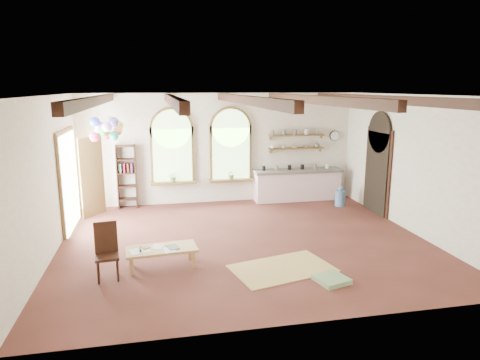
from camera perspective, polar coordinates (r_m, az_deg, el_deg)
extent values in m
plane|color=brown|center=(9.64, 0.67, -8.13)|extent=(8.00, 8.00, 0.00)
cube|color=brown|center=(12.43, -8.99, 3.28)|extent=(1.24, 0.08, 1.64)
cylinder|color=brown|center=(12.34, -9.11, 6.73)|extent=(1.24, 0.08, 1.24)
cube|color=#88B46C|center=(12.39, -8.98, 3.26)|extent=(1.10, 0.04, 1.50)
cube|color=brown|center=(12.49, -8.85, -0.36)|extent=(1.30, 0.28, 0.08)
cube|color=brown|center=(12.61, -1.24, 3.56)|extent=(1.24, 0.08, 1.64)
cylinder|color=brown|center=(12.52, -1.25, 6.96)|extent=(1.24, 0.08, 1.24)
cube|color=#88B46C|center=(12.57, -1.21, 3.53)|extent=(1.10, 0.04, 1.50)
cube|color=brown|center=(12.67, -1.15, -0.03)|extent=(1.30, 0.28, 0.08)
cube|color=brown|center=(11.05, -21.86, -0.16)|extent=(0.10, 1.90, 2.50)
cube|color=black|center=(12.08, 17.78, 0.90)|extent=(0.10, 1.30, 2.40)
cube|color=silver|center=(13.07, 7.63, -0.79)|extent=(2.60, 0.55, 0.86)
cube|color=slate|center=(12.98, 7.69, 1.24)|extent=(2.68, 0.62, 0.08)
cube|color=brown|center=(13.04, 7.52, 4.19)|extent=(1.70, 0.24, 0.04)
cube|color=brown|center=(12.99, 7.56, 5.94)|extent=(1.70, 0.24, 0.04)
cylinder|color=black|center=(13.51, 12.51, 5.78)|extent=(0.32, 0.04, 0.32)
cube|color=#331810|center=(12.44, -16.02, 0.39)|extent=(0.03, 0.32, 1.80)
cube|color=#331810|center=(12.41, -13.72, 0.49)|extent=(0.03, 0.32, 1.80)
cube|color=tan|center=(8.35, -10.42, -9.06)|extent=(1.37, 0.73, 0.05)
cube|color=tan|center=(8.19, -14.24, -11.09)|extent=(0.06, 0.06, 0.33)
cube|color=tan|center=(8.29, -6.23, -10.47)|extent=(0.06, 0.06, 0.33)
cube|color=tan|center=(8.58, -14.37, -9.97)|extent=(0.06, 0.06, 0.33)
cube|color=tan|center=(8.68, -6.75, -9.40)|extent=(0.06, 0.06, 0.33)
cube|color=#331810|center=(8.04, -17.30, -9.73)|extent=(0.45, 0.45, 0.05)
cube|color=#331810|center=(8.11, -17.46, -7.30)|extent=(0.41, 0.08, 0.60)
cube|color=tan|center=(8.29, 5.65, -11.65)|extent=(2.08, 1.56, 0.02)
cube|color=gray|center=(7.90, 12.12, -12.83)|extent=(0.63, 0.63, 0.09)
cylinder|color=#507EAD|center=(13.51, 12.06, -1.38)|extent=(0.31, 0.31, 0.47)
sphere|color=#507EAD|center=(13.45, 12.11, -0.20)|extent=(0.17, 0.17, 0.17)
cylinder|color=#507EAD|center=(12.68, 13.21, -2.39)|extent=(0.30, 0.30, 0.44)
sphere|color=#507EAD|center=(12.61, 13.27, -1.19)|extent=(0.16, 0.16, 0.16)
cylinder|color=silver|center=(11.21, -17.49, 8.72)|extent=(0.01, 0.01, 0.85)
sphere|color=#26A67D|center=(11.17, -16.46, 5.66)|extent=(0.25, 0.25, 0.25)
sphere|color=#FF9354|center=(11.25, -15.97, 6.35)|extent=(0.25, 0.25, 0.25)
sphere|color=gold|center=(11.42, -15.88, 7.04)|extent=(0.25, 0.25, 0.25)
sphere|color=white|center=(11.38, -16.97, 7.57)|extent=(0.25, 0.25, 0.25)
sphere|color=#EB253E|center=(11.52, -17.34, 5.79)|extent=(0.25, 0.25, 0.25)
sphere|color=teal|center=(11.54, -18.25, 6.34)|extent=(0.25, 0.25, 0.25)
sphere|color=#CD70EF|center=(11.32, -18.20, 6.85)|extent=(0.25, 0.25, 0.25)
sphere|color=blue|center=(11.22, -18.78, 7.39)|extent=(0.25, 0.25, 0.25)
sphere|color=#FA3768|center=(11.08, -18.83, 5.45)|extent=(0.25, 0.25, 0.25)
sphere|color=green|center=(11.08, -17.78, 6.15)|extent=(0.25, 0.25, 0.25)
sphere|color=#FFBBF2|center=(10.97, -17.33, 6.75)|extent=(0.25, 0.25, 0.25)
sphere|color=#5C47A7|center=(10.93, -16.44, 7.42)|extent=(0.25, 0.25, 0.25)
imported|color=olive|center=(8.38, -13.00, -8.83)|extent=(0.24, 0.26, 0.02)
cube|color=black|center=(8.33, -8.95, -8.81)|extent=(0.27, 0.33, 0.01)
imported|color=#598C4C|center=(12.42, -8.87, 0.47)|extent=(0.27, 0.23, 0.30)
imported|color=#598C4C|center=(12.60, -1.13, 0.78)|extent=(0.27, 0.23, 0.30)
imported|color=white|center=(12.81, 4.34, 4.42)|extent=(0.12, 0.10, 0.10)
imported|color=beige|center=(12.90, 5.84, 4.45)|extent=(0.10, 0.10, 0.09)
imported|color=beige|center=(13.01, 7.31, 4.39)|extent=(0.22, 0.22, 0.05)
imported|color=#8C664C|center=(13.13, 8.76, 4.43)|extent=(0.20, 0.20, 0.06)
imported|color=slate|center=(13.24, 10.20, 4.73)|extent=(0.18, 0.18, 0.19)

